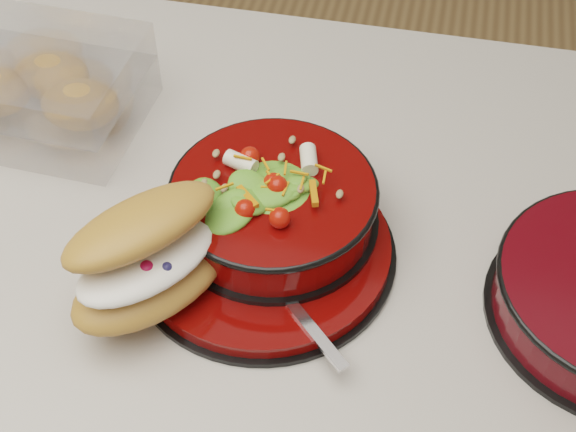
% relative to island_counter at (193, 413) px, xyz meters
% --- Properties ---
extents(island_counter, '(1.24, 0.74, 0.90)m').
position_rel_island_counter_xyz_m(island_counter, '(0.00, 0.00, 0.00)').
color(island_counter, silver).
rests_on(island_counter, ground).
extents(dinner_plate, '(0.26, 0.26, 0.02)m').
position_rel_island_counter_xyz_m(dinner_plate, '(0.13, -0.04, 0.46)').
color(dinner_plate, black).
rests_on(dinner_plate, island_counter).
extents(salad_bowl, '(0.21, 0.21, 0.09)m').
position_rel_island_counter_xyz_m(salad_bowl, '(0.13, -0.01, 0.50)').
color(salad_bowl, black).
rests_on(salad_bowl, dinner_plate).
extents(croissant, '(0.16, 0.19, 0.09)m').
position_rel_island_counter_xyz_m(croissant, '(0.04, -0.12, 0.51)').
color(croissant, '#AF6F35').
rests_on(croissant, dinner_plate).
extents(fork, '(0.12, 0.12, 0.00)m').
position_rel_island_counter_xyz_m(fork, '(0.17, -0.11, 0.47)').
color(fork, silver).
rests_on(fork, dinner_plate).
extents(pastry_box, '(0.24, 0.18, 0.09)m').
position_rel_island_counter_xyz_m(pastry_box, '(-0.18, 0.11, 0.49)').
color(pastry_box, white).
rests_on(pastry_box, island_counter).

